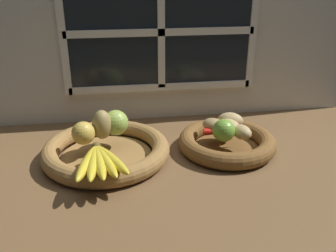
% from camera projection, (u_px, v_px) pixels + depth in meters
% --- Properties ---
extents(ground_plane, '(1.40, 0.90, 0.03)m').
position_uv_depth(ground_plane, '(174.00, 158.00, 1.09)').
color(ground_plane, brown).
extents(back_wall, '(1.40, 0.05, 0.55)m').
position_uv_depth(back_wall, '(160.00, 40.00, 1.24)').
color(back_wall, silver).
rests_on(back_wall, ground_plane).
extents(fruit_bowl_left, '(0.37, 0.37, 0.05)m').
position_uv_depth(fruit_bowl_left, '(106.00, 151.00, 1.05)').
color(fruit_bowl_left, olive).
rests_on(fruit_bowl_left, ground_plane).
extents(fruit_bowl_right, '(0.29, 0.29, 0.05)m').
position_uv_depth(fruit_bowl_right, '(227.00, 143.00, 1.10)').
color(fruit_bowl_right, brown).
rests_on(fruit_bowl_right, ground_plane).
extents(apple_green_back, '(0.08, 0.08, 0.08)m').
position_uv_depth(apple_green_back, '(116.00, 123.00, 1.07)').
color(apple_green_back, '#99B74C').
rests_on(apple_green_back, fruit_bowl_left).
extents(apple_golden_left, '(0.07, 0.07, 0.07)m').
position_uv_depth(apple_golden_left, '(83.00, 132.00, 1.02)').
color(apple_golden_left, gold).
rests_on(apple_golden_left, fruit_bowl_left).
extents(pear_brown, '(0.07, 0.08, 0.09)m').
position_uv_depth(pear_brown, '(102.00, 125.00, 1.04)').
color(pear_brown, olive).
rests_on(pear_brown, fruit_bowl_left).
extents(banana_bunch_front, '(0.14, 0.19, 0.03)m').
position_uv_depth(banana_bunch_front, '(99.00, 161.00, 0.91)').
color(banana_bunch_front, gold).
rests_on(banana_bunch_front, fruit_bowl_left).
extents(potato_small, '(0.07, 0.08, 0.04)m').
position_uv_depth(potato_small, '(242.00, 132.00, 1.05)').
color(potato_small, tan).
rests_on(potato_small, fruit_bowl_right).
extents(potato_oblong, '(0.09, 0.09, 0.04)m').
position_uv_depth(potato_oblong, '(214.00, 125.00, 1.10)').
color(potato_oblong, '#A38451').
rests_on(potato_oblong, fruit_bowl_right).
extents(potato_back, '(0.09, 0.08, 0.05)m').
position_uv_depth(potato_back, '(230.00, 121.00, 1.12)').
color(potato_back, tan).
rests_on(potato_back, fruit_bowl_right).
extents(potato_large, '(0.09, 0.09, 0.05)m').
position_uv_depth(potato_large, '(228.00, 127.00, 1.07)').
color(potato_large, tan).
rests_on(potato_large, fruit_bowl_right).
extents(lime_near, '(0.07, 0.07, 0.07)m').
position_uv_depth(lime_near, '(224.00, 130.00, 1.03)').
color(lime_near, '#6B9E33').
rests_on(lime_near, fruit_bowl_right).
extents(chili_pepper, '(0.14, 0.03, 0.02)m').
position_uv_depth(chili_pepper, '(226.00, 131.00, 1.08)').
color(chili_pepper, red).
rests_on(chili_pepper, fruit_bowl_right).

